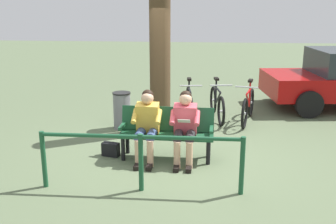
# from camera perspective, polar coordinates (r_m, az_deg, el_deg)

# --- Properties ---
(ground_plane) EXTENTS (40.00, 40.00, 0.00)m
(ground_plane) POSITION_cam_1_polar(r_m,az_deg,el_deg) (7.11, 1.40, -6.22)
(ground_plane) COLOR #566647
(bench) EXTENTS (1.61, 0.52, 0.87)m
(bench) POSITION_cam_1_polar(r_m,az_deg,el_deg) (6.90, -0.15, -2.43)
(bench) COLOR #194C2D
(bench) RESTS_ON ground
(person_reading) EXTENTS (0.50, 0.77, 1.20)m
(person_reading) POSITION_cam_1_polar(r_m,az_deg,el_deg) (6.67, 2.41, -1.67)
(person_reading) COLOR #D84C59
(person_reading) RESTS_ON ground
(person_companion) EXTENTS (0.50, 0.77, 1.20)m
(person_companion) POSITION_cam_1_polar(r_m,az_deg,el_deg) (6.74, -3.02, -1.48)
(person_companion) COLOR gold
(person_companion) RESTS_ON ground
(handbag) EXTENTS (0.33, 0.21, 0.24)m
(handbag) POSITION_cam_1_polar(r_m,az_deg,el_deg) (7.14, -8.12, -5.27)
(handbag) COLOR black
(handbag) RESTS_ON ground
(tree_trunk) EXTENTS (0.42, 0.42, 3.21)m
(tree_trunk) POSITION_cam_1_polar(r_m,az_deg,el_deg) (8.14, -1.14, 8.24)
(tree_trunk) COLOR #4C3823
(tree_trunk) RESTS_ON ground
(litter_bin) EXTENTS (0.38, 0.38, 0.79)m
(litter_bin) POSITION_cam_1_polar(r_m,az_deg,el_deg) (8.54, -6.54, 0.21)
(litter_bin) COLOR slate
(litter_bin) RESTS_ON ground
(bicycle_red) EXTENTS (0.56, 1.65, 0.94)m
(bicycle_red) POSITION_cam_1_polar(r_m,az_deg,el_deg) (9.12, 11.27, 0.78)
(bicycle_red) COLOR black
(bicycle_red) RESTS_ON ground
(bicycle_black) EXTENTS (0.48, 1.67, 0.94)m
(bicycle_black) POSITION_cam_1_polar(r_m,az_deg,el_deg) (9.21, 6.97, 1.11)
(bicycle_black) COLOR black
(bicycle_black) RESTS_ON ground
(bicycle_orange) EXTENTS (0.48, 1.68, 0.94)m
(bicycle_orange) POSITION_cam_1_polar(r_m,az_deg,el_deg) (9.11, 3.04, 1.05)
(bicycle_orange) COLOR black
(bicycle_orange) RESTS_ON ground
(railing_fence) EXTENTS (2.90, 0.10, 0.85)m
(railing_fence) POSITION_cam_1_polar(r_m,az_deg,el_deg) (5.68, -3.89, -5.68)
(railing_fence) COLOR #194C2D
(railing_fence) RESTS_ON ground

